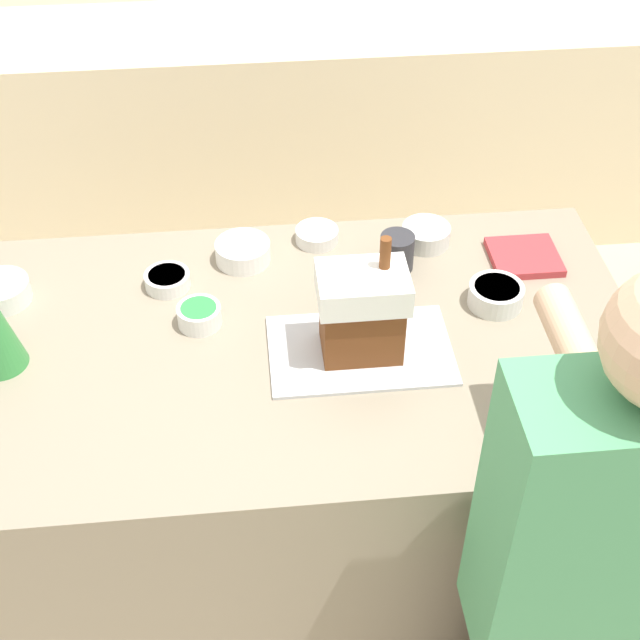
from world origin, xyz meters
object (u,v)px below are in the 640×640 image
baking_tray (360,350)px  candy_bowl_front_corner (243,251)px  candy_bowl_far_left (426,234)px  candy_bowl_near_tray_right (1,291)px  cookbook (524,257)px  candy_bowl_behind_tray (199,315)px  person (581,602)px  candy_bowl_near_tray_left (496,294)px  candy_bowl_beside_tree (167,280)px  candy_bowl_far_right (317,235)px  mug (397,252)px  gingerbread_house (362,311)px

baking_tray → candy_bowl_front_corner: candy_bowl_front_corner is taller
candy_bowl_far_left → baking_tray: bearing=-119.8°
candy_bowl_near_tray_right → cookbook: bearing=1.2°
candy_bowl_behind_tray → person: 1.02m
candy_bowl_front_corner → candy_bowl_near_tray_left: bearing=-21.3°
candy_bowl_beside_tree → candy_bowl_near_tray_right: bearing=-178.1°
baking_tray → candy_bowl_front_corner: 0.44m
candy_bowl_near_tray_right → person: bearing=-36.1°
candy_bowl_far_left → candy_bowl_near_tray_right: 1.06m
candy_bowl_near_tray_left → person: size_ratio=0.08×
candy_bowl_far_right → mug: size_ratio=1.17×
baking_tray → candy_bowl_near_tray_left: bearing=21.1°
baking_tray → candy_bowl_near_tray_left: (0.34, 0.13, 0.03)m
baking_tray → candy_bowl_far_left: bearing=60.2°
candy_bowl_near_tray_left → baking_tray: bearing=-158.9°
baking_tray → person: (0.34, -0.59, -0.13)m
candy_bowl_far_left → candy_bowl_far_right: (-0.28, 0.04, -0.01)m
candy_bowl_far_left → cookbook: 0.26m
candy_bowl_far_right → candy_bowl_beside_tree: bearing=-158.8°
gingerbread_house → candy_bowl_beside_tree: (-0.44, 0.28, -0.10)m
candy_bowl_near_tray_right → mug: mug is taller
gingerbread_house → cookbook: (0.46, 0.29, -0.11)m
baking_tray → candy_bowl_near_tray_left: 0.37m
candy_bowl_far_left → cookbook: (0.24, -0.10, -0.02)m
candy_bowl_beside_tree → cookbook: size_ratio=0.65×
candy_bowl_beside_tree → cookbook: candy_bowl_beside_tree is taller
candy_bowl_far_right → mug: mug is taller
candy_bowl_far_left → mug: bearing=-135.2°
candy_bowl_far_left → candy_bowl_near_tray_right: bearing=-173.3°
candy_bowl_far_left → mug: (-0.09, -0.09, 0.02)m
candy_bowl_behind_tray → candy_bowl_far_left: candy_bowl_far_left is taller
candy_bowl_beside_tree → candy_bowl_front_corner: (0.19, 0.09, 0.01)m
candy_bowl_beside_tree → mug: mug is taller
candy_bowl_far_right → candy_bowl_front_corner: candy_bowl_front_corner is taller
candy_bowl_far_right → candy_bowl_near_tray_left: 0.50m
candy_bowl_far_right → candy_bowl_far_left: bearing=-7.7°
candy_bowl_behind_tray → candy_bowl_far_right: 0.42m
candy_bowl_near_tray_right → cookbook: candy_bowl_near_tray_right is taller
gingerbread_house → candy_bowl_near_tray_right: (-0.83, 0.26, -0.09)m
candy_bowl_behind_tray → person: person is taller
candy_bowl_near_tray_left → candy_bowl_far_right: bearing=143.6°
candy_bowl_behind_tray → candy_bowl_near_tray_left: size_ratio=0.78×
candy_bowl_near_tray_left → candy_bowl_near_tray_right: size_ratio=0.94×
mug → person: size_ratio=0.06×
candy_bowl_near_tray_left → candy_bowl_front_corner: bearing=158.7°
baking_tray → gingerbread_house: size_ratio=1.43×
baking_tray → candy_bowl_front_corner: bearing=124.6°
candy_bowl_beside_tree → candy_bowl_front_corner: size_ratio=0.80×
candy_bowl_behind_tray → candy_bowl_far_left: bearing=23.8°
candy_bowl_behind_tray → candy_bowl_front_corner: candy_bowl_front_corner is taller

